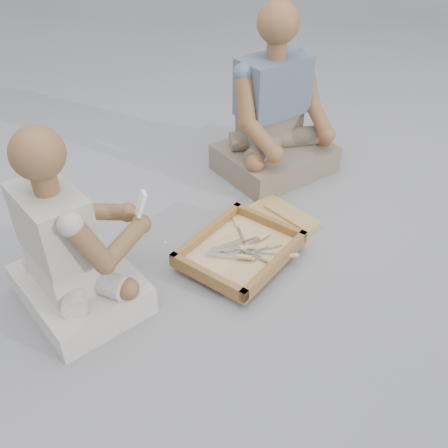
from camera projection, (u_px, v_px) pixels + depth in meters
ground at (258, 296)px, 2.20m from camera, size 60.00×60.00×0.00m
carved_panel at (260, 231)px, 2.54m from camera, size 0.60×0.45×0.04m
tool_tray at (240, 250)px, 2.35m from camera, size 0.64×0.58×0.07m
chisel_0 at (261, 238)px, 2.41m from camera, size 0.22×0.06×0.02m
chisel_1 at (243, 248)px, 2.34m from camera, size 0.21×0.10×0.02m
chisel_2 at (265, 259)px, 2.28m from camera, size 0.10×0.21×0.02m
chisel_3 at (244, 257)px, 2.31m from camera, size 0.13×0.19×0.02m
chisel_4 at (239, 256)px, 2.29m from camera, size 0.18×0.16×0.02m
chisel_5 at (270, 247)px, 2.37m from camera, size 0.22×0.06×0.02m
chisel_6 at (286, 255)px, 2.32m from camera, size 0.19×0.15×0.02m
chisel_7 at (246, 238)px, 2.40m from camera, size 0.22×0.04×0.02m
chisel_8 at (237, 225)px, 2.50m from camera, size 0.09×0.21×0.02m
wood_chip_0 at (256, 203)px, 2.77m from camera, size 0.02×0.02×0.00m
wood_chip_1 at (250, 201)px, 2.79m from camera, size 0.02×0.02×0.00m
wood_chip_2 at (252, 256)px, 2.41m from camera, size 0.02×0.02×0.00m
wood_chip_3 at (166, 243)px, 2.49m from camera, size 0.02×0.02×0.00m
wood_chip_4 at (262, 233)px, 2.56m from camera, size 0.02×0.02×0.00m
wood_chip_5 at (185, 264)px, 2.36m from camera, size 0.02×0.02×0.00m
wood_chip_6 at (226, 268)px, 2.34m from camera, size 0.02×0.02×0.00m
wood_chip_7 at (269, 236)px, 2.53m from camera, size 0.02×0.02×0.00m
craftsman at (71, 251)px, 2.00m from camera, size 0.59×0.59×0.84m
companion at (275, 120)px, 2.88m from camera, size 0.65×0.54×0.97m
mobile_phone at (141, 204)px, 2.06m from camera, size 0.06×0.06×0.11m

